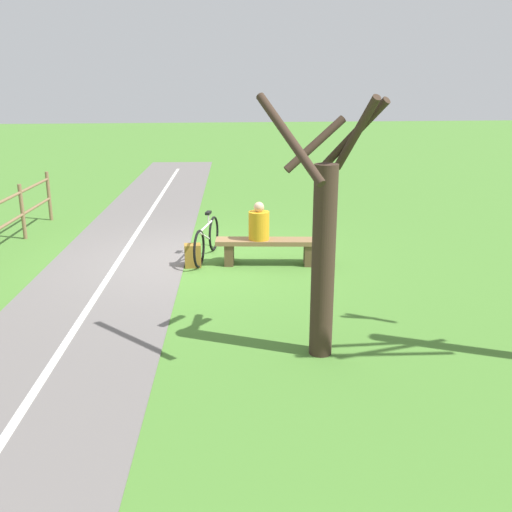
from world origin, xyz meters
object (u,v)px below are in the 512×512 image
Objects in this scene: person_seated at (259,224)px; bicycle at (207,240)px; backpack at (193,256)px; tree_far_left at (324,240)px; bench at (269,247)px.

person_seated reaches higher than bicycle.
backpack is at bearing 7.40° from person_seated.
person_seated is 0.22× the size of tree_far_left.
bicycle is 0.57m from backpack.
bicycle is at bearing -19.72° from person_seated.
tree_far_left is at bearing 102.28° from person_seated.
bench reaches higher than backpack.
bench is 1.13× the size of bicycle.
tree_far_left is at bearing 99.47° from bench.
person_seated is 3.70m from tree_far_left.
person_seated is at bearing -84.88° from tree_far_left.
bicycle reaches higher than bench.
tree_far_left reaches higher than person_seated.
bench is 0.46m from person_seated.
backpack is (0.27, 0.47, -0.16)m from bicycle.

